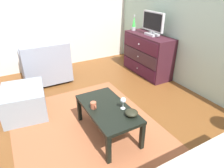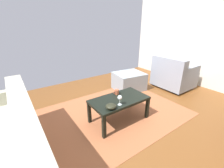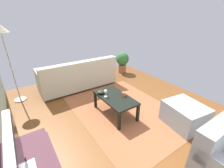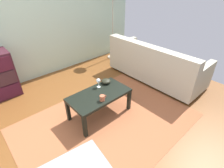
# 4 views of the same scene
# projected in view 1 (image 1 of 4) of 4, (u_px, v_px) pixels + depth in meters

# --- Properties ---
(ground_plane) EXTENTS (5.54, 4.50, 0.05)m
(ground_plane) POSITION_uv_depth(u_px,v_px,m) (99.00, 125.00, 2.89)
(ground_plane) COLOR brown
(wall_accent_rear) EXTENTS (5.54, 0.12, 2.64)m
(wall_accent_rear) POSITION_uv_depth(u_px,v_px,m) (211.00, 18.00, 3.13)
(wall_accent_rear) COLOR #A5C1AA
(wall_accent_rear) RESTS_ON ground_plane
(wall_plain_left) EXTENTS (0.12, 4.50, 2.64)m
(wall_plain_left) POSITION_uv_depth(u_px,v_px,m) (46.00, 8.00, 4.23)
(wall_plain_left) COLOR silver
(wall_plain_left) RESTS_ON ground_plane
(area_rug) EXTENTS (2.60, 1.90, 0.01)m
(area_rug) POSITION_uv_depth(u_px,v_px,m) (92.00, 136.00, 2.64)
(area_rug) COLOR #9B5635
(area_rug) RESTS_ON ground_plane
(dresser) EXTENTS (1.18, 0.49, 0.86)m
(dresser) POSITION_uv_depth(u_px,v_px,m) (147.00, 55.00, 4.26)
(dresser) COLOR #3C1822
(dresser) RESTS_ON ground_plane
(tv) EXTENTS (0.58, 0.18, 0.46)m
(tv) POSITION_uv_depth(u_px,v_px,m) (153.00, 23.00, 3.92)
(tv) COLOR silver
(tv) RESTS_ON dresser
(lava_lamp) EXTENTS (0.09, 0.09, 0.33)m
(lava_lamp) POSITION_uv_depth(u_px,v_px,m) (134.00, 24.00, 4.36)
(lava_lamp) COLOR #B7B7BC
(lava_lamp) RESTS_ON dresser
(coffee_table) EXTENTS (0.96, 0.52, 0.41)m
(coffee_table) POSITION_uv_depth(u_px,v_px,m) (108.00, 111.00, 2.54)
(coffee_table) COLOR black
(coffee_table) RESTS_ON ground_plane
(wine_glass) EXTENTS (0.07, 0.07, 0.16)m
(wine_glass) POSITION_uv_depth(u_px,v_px,m) (123.00, 101.00, 2.44)
(wine_glass) COLOR silver
(wine_glass) RESTS_ON coffee_table
(mug) EXTENTS (0.11, 0.08, 0.08)m
(mug) POSITION_uv_depth(u_px,v_px,m) (94.00, 105.00, 2.48)
(mug) COLOR #AB563A
(mug) RESTS_ON coffee_table
(bowl_decorative) EXTENTS (0.16, 0.16, 0.07)m
(bowl_decorative) POSITION_uv_depth(u_px,v_px,m) (131.00, 113.00, 2.35)
(bowl_decorative) COLOR black
(bowl_decorative) RESTS_ON coffee_table
(armchair) EXTENTS (0.80, 0.87, 0.82)m
(armchair) POSITION_uv_depth(u_px,v_px,m) (45.00, 65.00, 3.96)
(armchair) COLOR #332319
(armchair) RESTS_ON ground_plane
(ottoman) EXTENTS (0.78, 0.69, 0.43)m
(ottoman) POSITION_uv_depth(u_px,v_px,m) (24.00, 101.00, 3.00)
(ottoman) COLOR #87949D
(ottoman) RESTS_ON ground_plane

